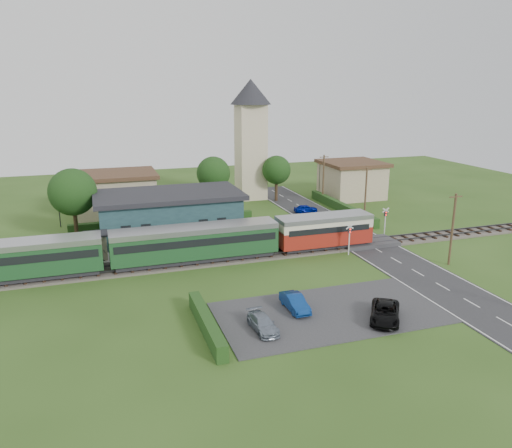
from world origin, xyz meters
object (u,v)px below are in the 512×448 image
object	(u,v)px
car_park_silver	(263,323)
pedestrian_near	(257,235)
train	(162,245)
crossing_signal_near	(349,235)
car_on_road	(306,209)
house_east	(352,179)
station_building	(169,215)
church_tower	(251,131)
car_park_blue	(295,302)
house_west	(116,193)
crossing_signal_far	(385,217)
pedestrian_far	(105,253)
equipment_hut	(96,246)
car_park_dark	(385,313)

from	to	relation	value
car_park_silver	pedestrian_near	size ratio (longest dim) A/B	2.34
train	crossing_signal_near	distance (m)	18.62
car_on_road	house_east	bearing A→B (deg)	-51.49
crossing_signal_near	house_east	bearing A→B (deg)	60.87
station_building	church_tower	size ratio (longest dim) A/B	0.91
train	car_on_road	distance (m)	26.12
church_tower	car_park_blue	distance (m)	40.90
house_west	crossing_signal_far	distance (m)	35.26
car_on_road	car_park_blue	world-z (taller)	car_park_blue
car_on_road	station_building	bearing A→B (deg)	112.48
pedestrian_far	car_park_silver	bearing A→B (deg)	-138.19
house_west	car_park_blue	world-z (taller)	house_west
equipment_hut	crossing_signal_far	bearing A→B (deg)	-1.46
car_on_road	car_park_silver	distance (m)	34.36
car_on_road	train	bearing A→B (deg)	130.31
church_tower	car_park_blue	xyz separation A→B (m)	(-8.83, -38.78, -9.55)
train	house_west	size ratio (longest dim) A/B	4.00
train	pedestrian_far	xyz separation A→B (m)	(-5.21, 2.42, -0.98)
station_building	pedestrian_far	bearing A→B (deg)	-137.92
house_east	crossing_signal_near	distance (m)	27.95
car_on_road	car_park_blue	distance (m)	30.69
equipment_hut	crossing_signal_far	world-z (taller)	crossing_signal_far
car_park_blue	pedestrian_near	bearing A→B (deg)	80.90
equipment_hut	church_tower	size ratio (longest dim) A/B	0.14
station_building	house_east	world-z (taller)	house_east
crossing_signal_far	car_park_blue	size ratio (longest dim) A/B	0.91
station_building	crossing_signal_far	bearing A→B (deg)	-15.63
equipment_hut	station_building	bearing A→B (deg)	35.92
car_park_dark	crossing_signal_far	bearing A→B (deg)	91.46
church_tower	pedestrian_far	world-z (taller)	church_tower
house_east	car_park_dark	size ratio (longest dim) A/B	2.01
equipment_hut	train	bearing A→B (deg)	-28.33
pedestrian_near	equipment_hut	bearing A→B (deg)	16.55
train	car_park_blue	size ratio (longest dim) A/B	11.95
train	church_tower	bearing A→B (deg)	56.72
train	car_park_blue	world-z (taller)	train
house_east	car_park_dark	distance (m)	42.66
crossing_signal_far	crossing_signal_near	bearing A→B (deg)	-146.31
train	house_west	distance (m)	23.19
pedestrian_near	car_park_dark	bearing A→B (deg)	115.10
car_on_road	crossing_signal_far	bearing A→B (deg)	-155.78
equipment_hut	car_park_blue	distance (m)	21.38
car_park_blue	pedestrian_near	xyz separation A→B (m)	(2.34, 16.17, 0.53)
church_tower	crossing_signal_far	bearing A→B (deg)	-69.98
house_east	crossing_signal_near	bearing A→B (deg)	-119.13
car_park_blue	car_park_silver	bearing A→B (deg)	-146.01
equipment_hut	station_building	xyz separation A→B (m)	(8.00, 5.79, 0.95)
car_park_blue	pedestrian_near	size ratio (longest dim) A/B	2.39
crossing_signal_near	car_on_road	distance (m)	17.68
train	crossing_signal_far	distance (m)	25.78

